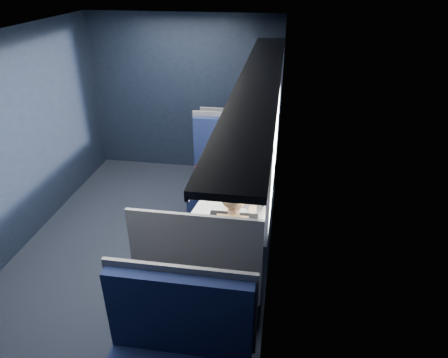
% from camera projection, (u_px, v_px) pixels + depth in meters
% --- Properties ---
extents(ground, '(2.80, 4.20, 0.01)m').
position_uv_depth(ground, '(147.00, 246.00, 4.60)').
color(ground, black).
extents(room_shell, '(3.00, 4.40, 2.40)m').
position_uv_depth(room_shell, '(135.00, 125.00, 3.89)').
color(room_shell, black).
rests_on(room_shell, ground).
extents(table, '(0.62, 1.00, 0.74)m').
position_uv_depth(table, '(237.00, 204.00, 4.15)').
color(table, '#54565E').
rests_on(table, ground).
extents(seat_bay_near, '(1.04, 0.62, 1.26)m').
position_uv_depth(seat_bay_near, '(230.00, 183.00, 5.04)').
color(seat_bay_near, '#0B1234').
rests_on(seat_bay_near, ground).
extents(seat_bay_far, '(1.04, 0.62, 1.26)m').
position_uv_depth(seat_bay_far, '(203.00, 278.00, 3.53)').
color(seat_bay_far, '#0B1234').
rests_on(seat_bay_far, ground).
extents(seat_row_front, '(1.04, 0.51, 1.16)m').
position_uv_depth(seat_row_front, '(239.00, 153.00, 5.85)').
color(seat_row_front, '#0B1234').
rests_on(seat_row_front, ground).
extents(man, '(0.53, 0.56, 1.32)m').
position_uv_depth(man, '(250.00, 170.00, 4.72)').
color(man, black).
rests_on(man, ground).
extents(woman, '(0.53, 0.56, 1.32)m').
position_uv_depth(woman, '(234.00, 241.00, 3.49)').
color(woman, black).
rests_on(woman, ground).
extents(papers, '(0.60, 0.79, 0.01)m').
position_uv_depth(papers, '(225.00, 200.00, 4.07)').
color(papers, white).
rests_on(papers, table).
extents(laptop, '(0.34, 0.40, 0.26)m').
position_uv_depth(laptop, '(259.00, 195.00, 4.02)').
color(laptop, silver).
rests_on(laptop, table).
extents(bottle_small, '(0.07, 0.07, 0.24)m').
position_uv_depth(bottle_small, '(268.00, 174.00, 4.34)').
color(bottle_small, silver).
rests_on(bottle_small, table).
extents(cup, '(0.07, 0.07, 0.08)m').
position_uv_depth(cup, '(268.00, 176.00, 4.43)').
color(cup, white).
rests_on(cup, table).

